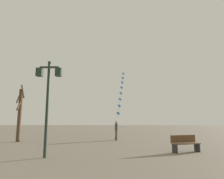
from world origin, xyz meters
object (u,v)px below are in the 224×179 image
at_px(kite_flyer, 116,130).
at_px(bare_tree, 20,113).
at_px(kite_train, 121,95).
at_px(park_bench, 185,144).
at_px(twin_lantern_lamp_post, 48,89).

distance_m(kite_flyer, bare_tree, 8.35).
distance_m(kite_train, kite_flyer, 7.99).
bearing_deg(kite_flyer, kite_train, 0.36).
distance_m(kite_train, bare_tree, 12.29).
bearing_deg(kite_train, park_bench, -77.78).
relative_size(twin_lantern_lamp_post, park_bench, 2.74).
xyz_separation_m(kite_train, park_bench, (2.98, -13.78, -4.53)).
xyz_separation_m(twin_lantern_lamp_post, park_bench, (6.98, 1.76, -2.70)).
distance_m(twin_lantern_lamp_post, kite_flyer, 9.59).
relative_size(bare_tree, park_bench, 2.87).
bearing_deg(bare_tree, kite_train, 43.33).
distance_m(twin_lantern_lamp_post, park_bench, 7.69).
bearing_deg(park_bench, bare_tree, 135.47).
relative_size(kite_train, bare_tree, 2.17).
bearing_deg(kite_train, twin_lantern_lamp_post, -104.42).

